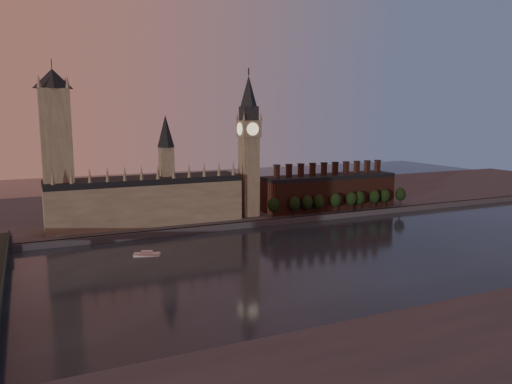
# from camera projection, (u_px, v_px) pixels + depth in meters

# --- Properties ---
(ground) EXTENTS (900.00, 900.00, 0.00)m
(ground) POSITION_uv_depth(u_px,v_px,m) (315.00, 261.00, 268.22)
(ground) COLOR black
(ground) RESTS_ON ground
(north_bank) EXTENTS (900.00, 182.00, 4.00)m
(north_bank) POSITION_uv_depth(u_px,v_px,m) (206.00, 204.00, 427.72)
(north_bank) COLOR #45454A
(north_bank) RESTS_ON ground
(palace_of_westminster) EXTENTS (130.00, 30.30, 74.00)m
(palace_of_westminster) POSITION_uv_depth(u_px,v_px,m) (147.00, 198.00, 341.42)
(palace_of_westminster) COLOR gray
(palace_of_westminster) RESTS_ON north_bank
(victoria_tower) EXTENTS (24.00, 24.00, 108.00)m
(victoria_tower) POSITION_uv_depth(u_px,v_px,m) (56.00, 145.00, 312.78)
(victoria_tower) COLOR gray
(victoria_tower) RESTS_ON north_bank
(big_ben) EXTENTS (15.00, 15.00, 107.00)m
(big_ben) POSITION_uv_depth(u_px,v_px,m) (249.00, 144.00, 362.39)
(big_ben) COLOR gray
(big_ben) RESTS_ON north_bank
(chimney_block) EXTENTS (110.00, 25.00, 37.00)m
(chimney_block) POSITION_uv_depth(u_px,v_px,m) (329.00, 191.00, 397.30)
(chimney_block) COLOR #4B271C
(chimney_block) RESTS_ON north_bank
(embankment_tree_0) EXTENTS (8.60, 8.60, 14.88)m
(embankment_tree_0) POSITION_uv_depth(u_px,v_px,m) (273.00, 205.00, 361.09)
(embankment_tree_0) COLOR black
(embankment_tree_0) RESTS_ON north_bank
(embankment_tree_1) EXTENTS (8.60, 8.60, 14.88)m
(embankment_tree_1) POSITION_uv_depth(u_px,v_px,m) (294.00, 203.00, 366.82)
(embankment_tree_1) COLOR black
(embankment_tree_1) RESTS_ON north_bank
(embankment_tree_2) EXTENTS (8.60, 8.60, 14.88)m
(embankment_tree_2) POSITION_uv_depth(u_px,v_px,m) (307.00, 202.00, 371.32)
(embankment_tree_2) COLOR black
(embankment_tree_2) RESTS_ON north_bank
(embankment_tree_3) EXTENTS (8.60, 8.60, 14.88)m
(embankment_tree_3) POSITION_uv_depth(u_px,v_px,m) (318.00, 201.00, 375.03)
(embankment_tree_3) COLOR black
(embankment_tree_3) RESTS_ON north_bank
(embankment_tree_4) EXTENTS (8.60, 8.60, 14.88)m
(embankment_tree_4) POSITION_uv_depth(u_px,v_px,m) (336.00, 200.00, 381.45)
(embankment_tree_4) COLOR black
(embankment_tree_4) RESTS_ON north_bank
(embankment_tree_5) EXTENTS (8.60, 8.60, 14.88)m
(embankment_tree_5) POSITION_uv_depth(u_px,v_px,m) (351.00, 199.00, 387.41)
(embankment_tree_5) COLOR black
(embankment_tree_5) RESTS_ON north_bank
(embankment_tree_6) EXTENTS (8.60, 8.60, 14.88)m
(embankment_tree_6) POSITION_uv_depth(u_px,v_px,m) (359.00, 198.00, 390.76)
(embankment_tree_6) COLOR black
(embankment_tree_6) RESTS_ON north_bank
(embankment_tree_7) EXTENTS (8.60, 8.60, 14.88)m
(embankment_tree_7) POSITION_uv_depth(u_px,v_px,m) (374.00, 197.00, 397.58)
(embankment_tree_7) COLOR black
(embankment_tree_7) RESTS_ON north_bank
(embankment_tree_8) EXTENTS (8.60, 8.60, 14.88)m
(embankment_tree_8) POSITION_uv_depth(u_px,v_px,m) (385.00, 196.00, 402.05)
(embankment_tree_8) COLOR black
(embankment_tree_8) RESTS_ON north_bank
(embankment_tree_9) EXTENTS (8.60, 8.60, 14.88)m
(embankment_tree_9) POSITION_uv_depth(u_px,v_px,m) (400.00, 194.00, 409.38)
(embankment_tree_9) COLOR black
(embankment_tree_9) RESTS_ON north_bank
(river_boat) EXTENTS (15.06, 9.18, 2.91)m
(river_boat) POSITION_uv_depth(u_px,v_px,m) (147.00, 254.00, 278.21)
(river_boat) COLOR silver
(river_boat) RESTS_ON ground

